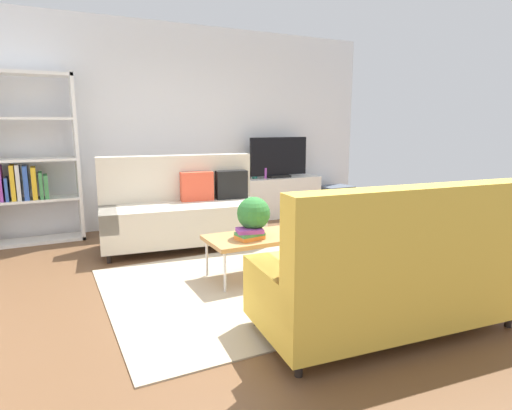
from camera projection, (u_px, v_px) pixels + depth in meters
The scene contains 17 objects.
ground_plane at pixel (264, 279), 4.12m from camera, with size 7.68×7.68×0.00m, color brown.
wall_far at pixel (177, 126), 6.31m from camera, with size 6.40×0.12×2.90m, color silver.
area_rug at pixel (268, 283), 4.01m from camera, with size 2.90×2.20×0.01m, color tan.
couch_beige at pixel (182, 210), 5.21m from camera, with size 1.98×1.05×1.10m.
couch_green at pixel (391, 273), 3.01m from camera, with size 1.97×1.02×1.10m.
coffee_table at pixel (263, 238), 4.14m from camera, with size 1.10×0.56×0.42m.
tv_console at pixel (278, 197), 6.90m from camera, with size 1.40×0.44×0.64m, color silver.
tv at pixel (279, 158), 6.76m from camera, with size 1.00×0.20×0.64m.
bookshelf at pixel (28, 166), 5.23m from camera, with size 1.10×0.36×2.10m.
storage_trunk at pixel (336, 199), 7.32m from camera, with size 0.52×0.40×0.44m, color #4C5666.
potted_plant at pixel (254, 215), 4.03m from camera, with size 0.32×0.32×0.39m.
table_book_0 at pixel (250, 237), 3.98m from camera, with size 0.24×0.18×0.04m, color orange.
table_book_1 at pixel (250, 234), 3.97m from camera, with size 0.24×0.18×0.03m, color #3F8C4C.
table_book_2 at pixel (250, 230), 3.97m from camera, with size 0.24×0.18×0.04m, color purple.
vase_0 at pixel (244, 174), 6.61m from camera, with size 0.13×0.13×0.15m, color #B24C4C.
vase_1 at pixel (255, 173), 6.69m from camera, with size 0.09×0.09×0.18m, color #33B29E.
bottle_0 at pixel (266, 173), 6.68m from camera, with size 0.04×0.04×0.17m, color purple.
Camera 1 is at (-1.83, -3.46, 1.48)m, focal length 29.79 mm.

